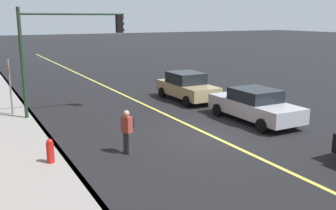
# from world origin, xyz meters

# --- Properties ---
(ground) EXTENTS (200.00, 200.00, 0.00)m
(ground) POSITION_xyz_m (0.00, 0.00, 0.00)
(ground) COLOR black
(sidewalk_slab) EXTENTS (80.00, 3.24, 0.15)m
(sidewalk_slab) POSITION_xyz_m (0.00, 7.41, 0.07)
(sidewalk_slab) COLOR gray
(sidewalk_slab) RESTS_ON ground
(curb_edge) EXTENTS (80.00, 0.16, 0.15)m
(curb_edge) POSITION_xyz_m (0.00, 5.87, 0.07)
(curb_edge) COLOR slate
(curb_edge) RESTS_ON ground
(lane_stripe_center) EXTENTS (80.00, 0.16, 0.01)m
(lane_stripe_center) POSITION_xyz_m (0.00, 0.00, 0.01)
(lane_stripe_center) COLOR #D8CC4C
(lane_stripe_center) RESTS_ON ground
(car_silver) EXTENTS (4.74, 2.04, 1.52)m
(car_silver) POSITION_xyz_m (0.72, -3.00, 0.76)
(car_silver) COLOR #A8AAB2
(car_silver) RESTS_ON ground
(car_tan) EXTENTS (4.37, 1.97, 1.60)m
(car_tan) POSITION_xyz_m (6.16, -2.66, 0.80)
(car_tan) COLOR tan
(car_tan) RESTS_ON ground
(pedestrian_with_backpack) EXTENTS (0.43, 0.45, 1.57)m
(pedestrian_with_backpack) POSITION_xyz_m (-0.54, 3.76, 0.90)
(pedestrian_with_backpack) COLOR #383838
(pedestrian_with_backpack) RESTS_ON ground
(traffic_light_mast) EXTENTS (0.28, 5.02, 5.12)m
(traffic_light_mast) POSITION_xyz_m (5.76, 4.14, 3.58)
(traffic_light_mast) COLOR #1E3823
(traffic_light_mast) RESTS_ON ground
(street_sign_post) EXTENTS (0.60, 0.08, 2.79)m
(street_sign_post) POSITION_xyz_m (6.72, 6.69, 1.65)
(street_sign_post) COLOR slate
(street_sign_post) RESTS_ON ground
(fire_hydrant) EXTENTS (0.24, 0.24, 0.94)m
(fire_hydrant) POSITION_xyz_m (-0.54, 6.39, 0.47)
(fire_hydrant) COLOR red
(fire_hydrant) RESTS_ON ground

